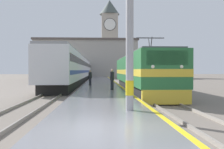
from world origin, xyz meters
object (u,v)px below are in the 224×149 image
at_px(second_waiting_passenger, 112,79).
at_px(passenger_train, 79,69).
at_px(locomotive_train, 140,73).
at_px(catenary_mast, 132,19).
at_px(clock_tower, 110,36).
at_px(person_on_platform, 90,77).

bearing_deg(second_waiting_passenger, passenger_train, 100.70).
height_order(locomotive_train, catenary_mast, catenary_mast).
relative_size(locomotive_train, clock_tower, 0.83).
distance_m(passenger_train, second_waiting_passenger, 25.40).
bearing_deg(clock_tower, passenger_train, -101.76).
relative_size(catenary_mast, person_on_platform, 4.58).
bearing_deg(locomotive_train, catenary_mast, -100.39).
distance_m(person_on_platform, clock_tower, 52.71).
distance_m(second_waiting_passenger, clock_tower, 58.78).
bearing_deg(passenger_train, second_waiting_passenger, -79.30).
xyz_separation_m(person_on_platform, clock_tower, (4.12, 51.33, 11.27)).
bearing_deg(person_on_platform, passenger_train, 98.23).
bearing_deg(person_on_platform, catenary_mast, -82.65).
height_order(passenger_train, clock_tower, clock_tower).
height_order(locomotive_train, person_on_platform, locomotive_train).
bearing_deg(second_waiting_passenger, catenary_mast, -88.82).
xyz_separation_m(passenger_train, person_on_platform, (2.69, -18.61, -0.98)).
bearing_deg(clock_tower, locomotive_train, -89.43).
bearing_deg(clock_tower, person_on_platform, -94.59).
relative_size(catenary_mast, clock_tower, 0.32).
bearing_deg(passenger_train, catenary_mast, -82.20).
relative_size(passenger_train, person_on_platform, 33.70).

